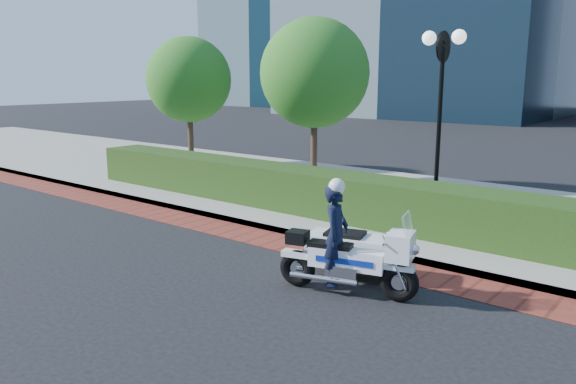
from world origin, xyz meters
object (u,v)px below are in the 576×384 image
Objects in this scene: tree_b at (315,73)px; police_motorcycle at (347,249)px; lamppost at (441,94)px; tree_a at (189,80)px.

tree_b reaches higher than police_motorcycle.
lamppost is 1.85× the size of police_motorcycle.
tree_a is (-10.00, 1.30, 0.26)m from lamppost.
police_motorcycle is at bearing -49.95° from tree_b.
lamppost reaches higher than police_motorcycle.
tree_a is 12.62m from police_motorcycle.
lamppost is at bearing 82.40° from police_motorcycle.
tree_b is at bearing 163.89° from lamppost.
tree_b reaches higher than tree_a.
tree_a reaches higher than lamppost.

